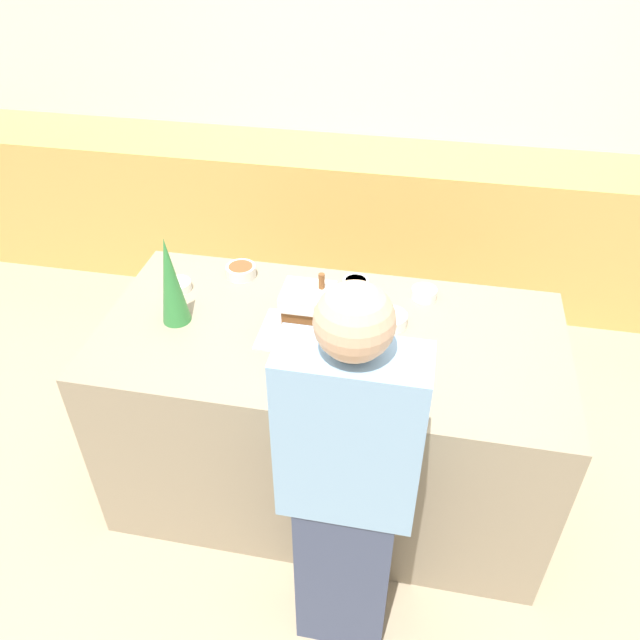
{
  "coord_description": "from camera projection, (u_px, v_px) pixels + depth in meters",
  "views": [
    {
      "loc": [
        0.33,
        -1.92,
        2.5
      ],
      "look_at": [
        -0.04,
        0.0,
        1.0
      ],
      "focal_mm": 35.0,
      "sensor_mm": 36.0,
      "label": 1
    }
  ],
  "objects": [
    {
      "name": "baking_tray",
      "position": [
        308.0,
        334.0,
        2.49
      ],
      "size": [
        0.39,
        0.27,
        0.01
      ],
      "color": "silver",
      "rests_on": "kitchen_island"
    },
    {
      "name": "ground_plane",
      "position": [
        328.0,
        481.0,
        3.07
      ],
      "size": [
        12.0,
        12.0,
        0.0
      ],
      "primitive_type": "plane",
      "color": "tan"
    },
    {
      "name": "back_cabinet_block",
      "position": [
        377.0,
        221.0,
        4.2
      ],
      "size": [
        6.0,
        0.6,
        0.94
      ],
      "color": "tan",
      "rests_on": "ground_plane"
    },
    {
      "name": "candy_bowl_near_tray_left",
      "position": [
        424.0,
        293.0,
        2.68
      ],
      "size": [
        0.11,
        0.11,
        0.04
      ],
      "color": "white",
      "rests_on": "kitchen_island"
    },
    {
      "name": "candy_bowl_front_corner",
      "position": [
        390.0,
        319.0,
        2.53
      ],
      "size": [
        0.14,
        0.14,
        0.05
      ],
      "color": "white",
      "rests_on": "kitchen_island"
    },
    {
      "name": "person",
      "position": [
        347.0,
        489.0,
        2.01
      ],
      "size": [
        0.43,
        0.54,
        1.64
      ],
      "color": "#424C6B",
      "rests_on": "ground_plane"
    },
    {
      "name": "candy_bowl_near_tray_right",
      "position": [
        241.0,
        271.0,
        2.81
      ],
      "size": [
        0.13,
        0.13,
        0.05
      ],
      "color": "silver",
      "rests_on": "kitchen_island"
    },
    {
      "name": "gingerbread_house",
      "position": [
        308.0,
        311.0,
        2.42
      ],
      "size": [
        0.2,
        0.17,
        0.27
      ],
      "color": "brown",
      "rests_on": "baking_tray"
    },
    {
      "name": "candy_bowl_center_rear",
      "position": [
        356.0,
        283.0,
        2.75
      ],
      "size": [
        0.11,
        0.11,
        0.04
      ],
      "color": "white",
      "rests_on": "kitchen_island"
    },
    {
      "name": "wall_back",
      "position": [
        391.0,
        81.0,
        3.95
      ],
      "size": [
        8.0,
        0.05,
        2.6
      ],
      "color": "white",
      "rests_on": "ground_plane"
    },
    {
      "name": "candy_bowl_far_left",
      "position": [
        178.0,
        285.0,
        2.73
      ],
      "size": [
        0.11,
        0.11,
        0.04
      ],
      "color": "white",
      "rests_on": "kitchen_island"
    },
    {
      "name": "kitchen_island",
      "position": [
        329.0,
        415.0,
        2.79
      ],
      "size": [
        1.88,
        0.93,
        0.94
      ],
      "color": "gray",
      "rests_on": "ground_plane"
    },
    {
      "name": "decorative_tree",
      "position": [
        171.0,
        281.0,
        2.45
      ],
      "size": [
        0.12,
        0.12,
        0.39
      ],
      "color": "#33843D",
      "rests_on": "kitchen_island"
    }
  ]
}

